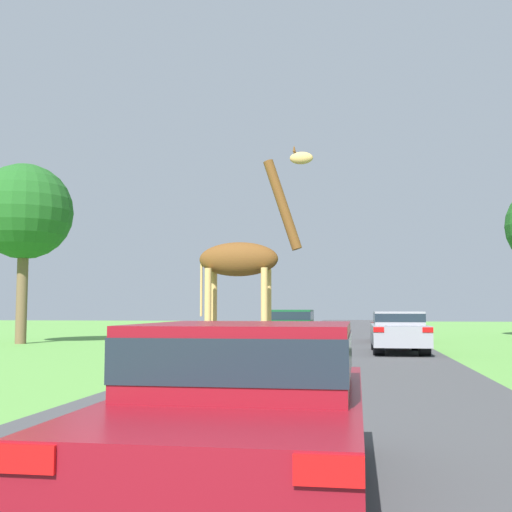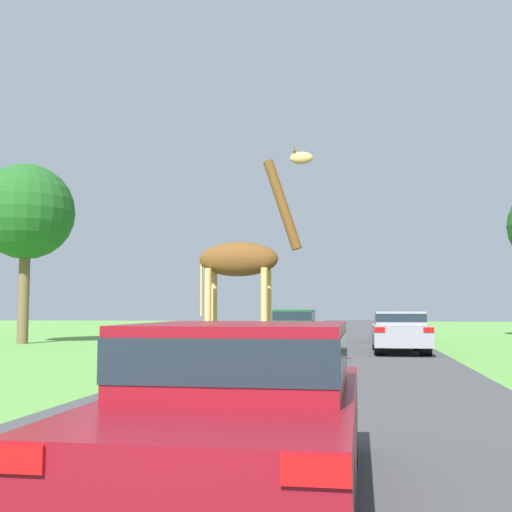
{
  "view_description": "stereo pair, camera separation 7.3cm",
  "coord_description": "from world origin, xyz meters",
  "px_view_note": "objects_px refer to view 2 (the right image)",
  "views": [
    {
      "loc": [
        0.9,
        -1.63,
        1.52
      ],
      "look_at": [
        -1.48,
        13.51,
        2.79
      ],
      "focal_mm": 45.0,
      "sensor_mm": 36.0,
      "label": 1
    },
    {
      "loc": [
        0.97,
        -1.62,
        1.52
      ],
      "look_at": [
        -1.48,
        13.51,
        2.79
      ],
      "focal_mm": 45.0,
      "sensor_mm": 36.0,
      "label": 2
    }
  ],
  "objects_px": {
    "car_far_ahead": "(395,326)",
    "tree_centre_back": "(26,213)",
    "car_lead_maroon": "(242,404)",
    "giraffe_near_road": "(244,263)",
    "car_queue_right": "(295,326)",
    "car_queue_left": "(400,330)"
  },
  "relations": [
    {
      "from": "car_far_ahead",
      "to": "tree_centre_back",
      "type": "distance_m",
      "value": 17.75
    },
    {
      "from": "car_lead_maroon",
      "to": "giraffe_near_road",
      "type": "bearing_deg",
      "value": 100.26
    },
    {
      "from": "car_queue_right",
      "to": "tree_centre_back",
      "type": "relative_size",
      "value": 0.58
    },
    {
      "from": "car_lead_maroon",
      "to": "tree_centre_back",
      "type": "bearing_deg",
      "value": 122.96
    },
    {
      "from": "car_lead_maroon",
      "to": "tree_centre_back",
      "type": "distance_m",
      "value": 25.86
    },
    {
      "from": "giraffe_near_road",
      "to": "car_queue_left",
      "type": "xyz_separation_m",
      "value": [
        4.11,
        7.99,
        -1.85
      ]
    },
    {
      "from": "car_queue_left",
      "to": "car_queue_right",
      "type": "bearing_deg",
      "value": 130.81
    },
    {
      "from": "car_lead_maroon",
      "to": "tree_centre_back",
      "type": "xyz_separation_m",
      "value": [
        -13.8,
        21.28,
        5.08
      ]
    },
    {
      "from": "car_lead_maroon",
      "to": "tree_centre_back",
      "type": "height_order",
      "value": "tree_centre_back"
    },
    {
      "from": "car_queue_left",
      "to": "car_far_ahead",
      "type": "bearing_deg",
      "value": 88.21
    },
    {
      "from": "car_lead_maroon",
      "to": "car_queue_right",
      "type": "relative_size",
      "value": 0.94
    },
    {
      "from": "car_queue_right",
      "to": "tree_centre_back",
      "type": "xyz_separation_m",
      "value": [
        -11.91,
        -1.52,
        5.04
      ]
    },
    {
      "from": "car_lead_maroon",
      "to": "car_far_ahead",
      "type": "bearing_deg",
      "value": 84.37
    },
    {
      "from": "car_far_ahead",
      "to": "giraffe_near_road",
      "type": "bearing_deg",
      "value": -105.27
    },
    {
      "from": "car_queue_left",
      "to": "car_lead_maroon",
      "type": "bearing_deg",
      "value": -97.32
    },
    {
      "from": "car_lead_maroon",
      "to": "car_queue_right",
      "type": "height_order",
      "value": "car_queue_right"
    },
    {
      "from": "car_lead_maroon",
      "to": "car_queue_right",
      "type": "distance_m",
      "value": 22.88
    },
    {
      "from": "giraffe_near_road",
      "to": "car_lead_maroon",
      "type": "bearing_deg",
      "value": 10.98
    },
    {
      "from": "giraffe_near_road",
      "to": "car_far_ahead",
      "type": "xyz_separation_m",
      "value": [
        4.36,
        15.96,
        -1.9
      ]
    },
    {
      "from": "giraffe_near_road",
      "to": "tree_centre_back",
      "type": "xyz_separation_m",
      "value": [
        -11.99,
        11.33,
        3.21
      ]
    },
    {
      "from": "car_lead_maroon",
      "to": "car_queue_left",
      "type": "xyz_separation_m",
      "value": [
        2.31,
        17.94,
        0.02
      ]
    },
    {
      "from": "car_queue_right",
      "to": "car_far_ahead",
      "type": "distance_m",
      "value": 5.42
    }
  ]
}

